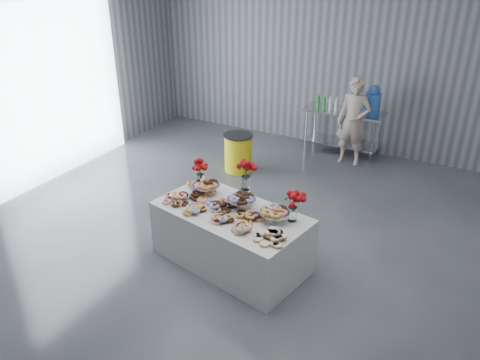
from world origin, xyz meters
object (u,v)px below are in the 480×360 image
Objects in this scene: display_table at (231,237)px; trash_barrel at (238,153)px; prep_table at (343,124)px; water_jug at (373,101)px; person at (353,122)px.

display_table is 2.78× the size of trash_barrel.
prep_table is 2.16m from trash_barrel.
display_table is 2.80m from trash_barrel.
display_table reaches higher than trash_barrel.
display_table is at bearing -99.15° from water_jug.
prep_table is at bearing 48.36° from trash_barrel.
display_table is at bearing -63.21° from trash_barrel.
person is at bearing -48.49° from prep_table.
display_table is 3.43× the size of water_jug.
trash_barrel is at bearing 116.79° from display_table.
prep_table is at bearing 87.77° from display_table.
water_jug reaches higher than trash_barrel.
prep_table is 2.19× the size of trash_barrel.
trash_barrel is at bearing -140.24° from water_jug.
prep_table is 0.44m from person.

